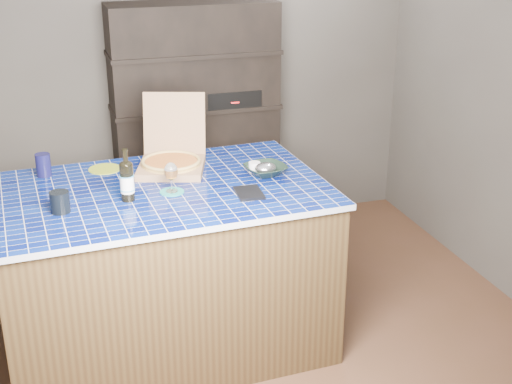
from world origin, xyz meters
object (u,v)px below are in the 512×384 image
object	(u,v)px
pizza_box	(172,160)
mead_bottle	(127,180)
wine_glass	(171,172)
kitchen_island	(164,269)
dvd_case	(249,193)
bowl	(266,170)

from	to	relation	value
pizza_box	mead_bottle	xyz separation A→B (m)	(-0.31, -0.39, 0.05)
pizza_box	wine_glass	bearing A→B (deg)	-83.36
kitchen_island	dvd_case	bearing A→B (deg)	-30.01
kitchen_island	dvd_case	distance (m)	0.71
bowl	kitchen_island	bearing A→B (deg)	-177.22
dvd_case	mead_bottle	bearing A→B (deg)	173.45
dvd_case	bowl	world-z (taller)	bowl
kitchen_island	wine_glass	distance (m)	0.62
mead_bottle	bowl	bearing A→B (deg)	10.35
mead_bottle	kitchen_island	bearing A→B (deg)	32.13
pizza_box	wine_glass	xyz separation A→B (m)	(-0.07, -0.35, 0.06)
pizza_box	mead_bottle	world-z (taller)	pizza_box
wine_glass	kitchen_island	bearing A→B (deg)	124.08
wine_glass	bowl	xyz separation A→B (m)	(0.57, 0.11, -0.09)
pizza_box	wine_glass	distance (m)	0.37
kitchen_island	mead_bottle	xyz separation A→B (m)	(-0.19, -0.12, 0.61)
pizza_box	kitchen_island	bearing A→B (deg)	-96.31
mead_bottle	dvd_case	bearing A→B (deg)	-9.99
pizza_box	bowl	world-z (taller)	pizza_box
kitchen_island	pizza_box	world-z (taller)	pizza_box
kitchen_island	dvd_case	world-z (taller)	dvd_case
pizza_box	dvd_case	distance (m)	0.60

